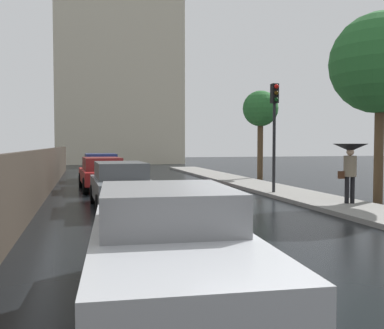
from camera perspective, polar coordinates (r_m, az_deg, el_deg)
The scene contains 10 objects.
ground at distance 6.21m, azimuth 14.42°, elevation -16.41°, with size 120.00×120.00×0.00m, color black.
car_blue_near_kerb at distance 24.62m, azimuth -11.91°, elevation -0.27°, with size 2.04×4.22×1.49m.
car_silver_mid_road at distance 5.24m, azimuth -3.08°, elevation -11.05°, with size 2.07×4.59×1.50m.
car_grey_far_ahead at distance 13.92m, azimuth -9.28°, elevation -2.56°, with size 1.91×4.50×1.44m.
car_red_behind_camera at distance 19.63m, azimuth -11.74°, elevation -1.07°, with size 2.07×4.56×1.43m.
pedestrian_with_umbrella_far at distance 14.64m, azimuth 20.05°, elevation 1.11°, with size 1.09×1.09×1.90m.
traffic_light at distance 17.27m, azimuth 10.79°, elevation 6.14°, with size 0.26×0.39×4.23m.
street_tree_near at distance 25.02m, azimuth 8.98°, elevation 7.06°, with size 2.01×2.01×5.04m.
street_tree_mid at distance 16.17m, azimuth 23.52°, elevation 12.04°, with size 3.36×3.36×6.42m.
distant_tower at distance 49.33m, azimuth -9.47°, elevation 18.85°, with size 13.16×8.85×37.71m.
Camera 1 is at (-2.81, -5.16, 2.02)m, focal length 40.62 mm.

